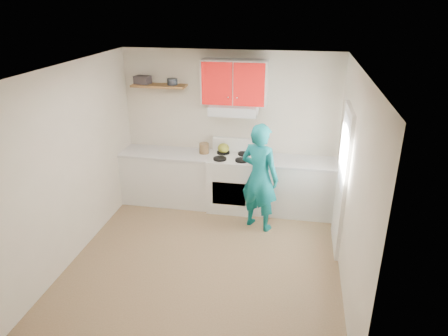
% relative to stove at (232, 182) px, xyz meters
% --- Properties ---
extents(floor, '(3.80, 3.80, 0.00)m').
position_rel_stove_xyz_m(floor, '(-0.10, -1.57, -0.46)').
color(floor, brown).
rests_on(floor, ground).
extents(ceiling, '(3.60, 3.80, 0.04)m').
position_rel_stove_xyz_m(ceiling, '(-0.10, -1.57, 2.14)').
color(ceiling, white).
rests_on(ceiling, floor).
extents(back_wall, '(3.60, 0.04, 2.60)m').
position_rel_stove_xyz_m(back_wall, '(-0.10, 0.32, 0.84)').
color(back_wall, beige).
rests_on(back_wall, floor).
extents(front_wall, '(3.60, 0.04, 2.60)m').
position_rel_stove_xyz_m(front_wall, '(-0.10, -3.47, 0.84)').
color(front_wall, beige).
rests_on(front_wall, floor).
extents(left_wall, '(0.04, 3.80, 2.60)m').
position_rel_stove_xyz_m(left_wall, '(-1.90, -1.57, 0.84)').
color(left_wall, beige).
rests_on(left_wall, floor).
extents(right_wall, '(0.04, 3.80, 2.60)m').
position_rel_stove_xyz_m(right_wall, '(1.70, -1.57, 0.84)').
color(right_wall, beige).
rests_on(right_wall, floor).
extents(door, '(0.05, 0.85, 2.05)m').
position_rel_stove_xyz_m(door, '(1.68, -0.88, 0.56)').
color(door, white).
rests_on(door, floor).
extents(door_glass, '(0.01, 0.55, 0.95)m').
position_rel_stove_xyz_m(door_glass, '(1.65, -0.88, 0.99)').
color(door_glass, white).
rests_on(door_glass, door).
extents(counter_left, '(1.52, 0.60, 0.90)m').
position_rel_stove_xyz_m(counter_left, '(-1.14, 0.02, -0.01)').
color(counter_left, silver).
rests_on(counter_left, floor).
extents(counter_right, '(1.32, 0.60, 0.90)m').
position_rel_stove_xyz_m(counter_right, '(1.04, 0.02, -0.01)').
color(counter_right, silver).
rests_on(counter_right, floor).
extents(stove, '(0.76, 0.65, 0.92)m').
position_rel_stove_xyz_m(stove, '(0.00, 0.00, 0.00)').
color(stove, white).
rests_on(stove, floor).
extents(range_hood, '(0.76, 0.44, 0.15)m').
position_rel_stove_xyz_m(range_hood, '(0.00, 0.10, 1.24)').
color(range_hood, silver).
rests_on(range_hood, back_wall).
extents(upper_cabinets, '(1.02, 0.33, 0.70)m').
position_rel_stove_xyz_m(upper_cabinets, '(0.00, 0.16, 1.66)').
color(upper_cabinets, red).
rests_on(upper_cabinets, back_wall).
extents(shelf, '(0.90, 0.30, 0.04)m').
position_rel_stove_xyz_m(shelf, '(-1.25, 0.18, 1.56)').
color(shelf, brown).
rests_on(shelf, back_wall).
extents(books, '(0.28, 0.22, 0.13)m').
position_rel_stove_xyz_m(books, '(-1.54, 0.19, 1.64)').
color(books, '#3C353A').
rests_on(books, shelf).
extents(tin, '(0.21, 0.21, 0.10)m').
position_rel_stove_xyz_m(tin, '(-1.03, 0.19, 1.63)').
color(tin, '#333D4C').
rests_on(tin, shelf).
extents(kettle, '(0.26, 0.26, 0.17)m').
position_rel_stove_xyz_m(kettle, '(-0.18, 0.16, 0.54)').
color(kettle, olive).
rests_on(kettle, stove).
extents(crock, '(0.19, 0.19, 0.19)m').
position_rel_stove_xyz_m(crock, '(-0.50, 0.09, 0.54)').
color(crock, brown).
rests_on(crock, counter_left).
extents(cutting_board, '(0.35, 0.30, 0.02)m').
position_rel_stove_xyz_m(cutting_board, '(0.78, 0.04, 0.45)').
color(cutting_board, olive).
rests_on(cutting_board, counter_right).
extents(silicone_mat, '(0.29, 0.25, 0.01)m').
position_rel_stove_xyz_m(silicone_mat, '(1.51, -0.07, 0.44)').
color(silicone_mat, red).
rests_on(silicone_mat, counter_right).
extents(person, '(0.73, 0.62, 1.69)m').
position_rel_stove_xyz_m(person, '(0.51, -0.57, 0.39)').
color(person, '#0D6D75').
rests_on(person, floor).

